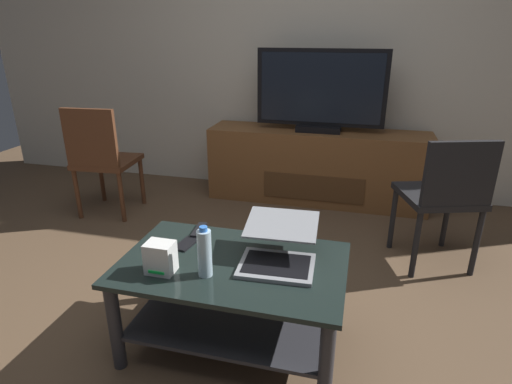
{
  "coord_description": "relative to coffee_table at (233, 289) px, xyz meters",
  "views": [
    {
      "loc": [
        0.55,
        -1.65,
        1.44
      ],
      "look_at": [
        0.01,
        0.42,
        0.61
      ],
      "focal_mm": 29.28,
      "sensor_mm": 36.0,
      "label": 1
    }
  ],
  "objects": [
    {
      "name": "back_wall",
      "position": [
        -0.03,
        2.28,
        1.09
      ],
      "size": [
        6.4,
        0.12,
        2.8
      ],
      "primitive_type": "cube",
      "color": "beige",
      "rests_on": "ground"
    },
    {
      "name": "television",
      "position": [
        0.16,
        1.94,
        0.64
      ],
      "size": [
        1.06,
        0.2,
        0.67
      ],
      "color": "black",
      "rests_on": "media_cabinet"
    },
    {
      "name": "water_bottle_near",
      "position": [
        -0.08,
        -0.13,
        0.25
      ],
      "size": [
        0.06,
        0.06,
        0.23
      ],
      "color": "silver",
      "rests_on": "coffee_table"
    },
    {
      "name": "laptop",
      "position": [
        0.2,
        0.06,
        0.21
      ],
      "size": [
        0.35,
        0.42,
        0.17
      ],
      "color": "gray",
      "rests_on": "coffee_table"
    },
    {
      "name": "side_chair",
      "position": [
        -1.47,
        1.21,
        0.19
      ],
      "size": [
        0.47,
        0.47,
        0.9
      ],
      "color": "#59331E",
      "rests_on": "ground"
    },
    {
      "name": "coffee_table",
      "position": [
        0.0,
        0.0,
        0.0
      ],
      "size": [
        1.02,
        0.64,
        0.46
      ],
      "color": "black",
      "rests_on": "ground"
    },
    {
      "name": "tv_remote",
      "position": [
        -0.26,
        0.24,
        0.16
      ],
      "size": [
        0.06,
        0.16,
        0.02
      ],
      "primitive_type": "cube",
      "rotation": [
        0.0,
        0.0,
        0.09
      ],
      "color": "black",
      "rests_on": "coffee_table"
    },
    {
      "name": "dining_chair",
      "position": [
        1.04,
        1.01,
        0.19
      ],
      "size": [
        0.55,
        0.55,
        0.87
      ],
      "color": "black",
      "rests_on": "ground"
    },
    {
      "name": "cell_phone",
      "position": [
        -0.27,
        0.1,
        0.15
      ],
      "size": [
        0.09,
        0.15,
        0.01
      ],
      "primitive_type": "cube",
      "rotation": [
        0.0,
        0.0,
        -0.15
      ],
      "color": "black",
      "rests_on": "coffee_table"
    },
    {
      "name": "router_box",
      "position": [
        -0.27,
        -0.15,
        0.21
      ],
      "size": [
        0.12,
        0.1,
        0.14
      ],
      "color": "white",
      "rests_on": "coffee_table"
    },
    {
      "name": "media_cabinet",
      "position": [
        0.16,
        1.96,
        0.0
      ],
      "size": [
        1.88,
        0.43,
        0.63
      ],
      "color": "brown",
      "rests_on": "ground"
    },
    {
      "name": "ground_plane",
      "position": [
        -0.03,
        0.08,
        -0.31
      ],
      "size": [
        7.68,
        7.68,
        0.0
      ],
      "primitive_type": "plane",
      "color": "brown"
    }
  ]
}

